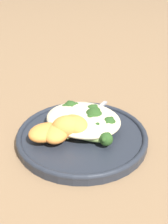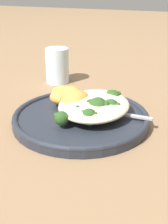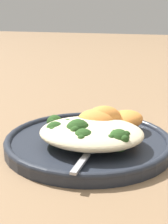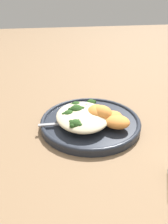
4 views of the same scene
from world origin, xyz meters
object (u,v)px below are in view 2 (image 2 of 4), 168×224
at_px(sweet_potato_chunk_1, 65,94).
at_px(quinoa_mound, 94,105).
at_px(broccoli_stalk_4, 104,108).
at_px(broccoli_stalk_6, 104,100).
at_px(broccoli_stalk_3, 94,107).
at_px(sweet_potato_chunk_0, 76,101).
at_px(water_glass, 57,66).
at_px(spoon, 113,112).
at_px(plate, 81,118).
at_px(broccoli_stalk_5, 100,105).
at_px(broccoli_stalk_0, 65,114).
at_px(sweet_potato_chunk_2, 64,97).
at_px(sweet_potato_chunk_3, 72,97).
at_px(broccoli_stalk_1, 77,111).
at_px(broccoli_stalk_2, 84,114).

bearing_deg(sweet_potato_chunk_1, quinoa_mound, 61.75).
height_order(broccoli_stalk_4, broccoli_stalk_6, same).
bearing_deg(broccoli_stalk_3, broccoli_stalk_4, 53.98).
bearing_deg(sweet_potato_chunk_0, quinoa_mound, 91.06).
height_order(broccoli_stalk_4, water_glass, water_glass).
height_order(quinoa_mound, water_glass, water_glass).
bearing_deg(spoon, plate, -161.66).
xyz_separation_m(broccoli_stalk_5, water_glass, (-0.19, -0.18, 0.01)).
distance_m(broccoli_stalk_0, broccoli_stalk_4, 0.08).
bearing_deg(plate, sweet_potato_chunk_2, -123.68).
bearing_deg(sweet_potato_chunk_3, broccoli_stalk_6, 113.95).
distance_m(plate, sweet_potato_chunk_0, 0.04).
bearing_deg(spoon, quinoa_mound, -167.28).
relative_size(broccoli_stalk_1, broccoli_stalk_6, 0.67).
bearing_deg(broccoli_stalk_3, broccoli_stalk_2, -94.29).
bearing_deg(broccoli_stalk_1, sweet_potato_chunk_0, 171.41).
bearing_deg(sweet_potato_chunk_1, sweet_potato_chunk_0, 43.75).
distance_m(sweet_potato_chunk_3, spoon, 0.09).
height_order(sweet_potato_chunk_2, spoon, sweet_potato_chunk_2).
height_order(broccoli_stalk_0, sweet_potato_chunk_1, sweet_potato_chunk_1).
relative_size(broccoli_stalk_4, sweet_potato_chunk_3, 1.81).
distance_m(broccoli_stalk_0, spoon, 0.10).
height_order(plate, spoon, spoon).
distance_m(broccoli_stalk_2, sweet_potato_chunk_3, 0.07).
bearing_deg(broccoli_stalk_0, spoon, 119.68).
distance_m(quinoa_mound, broccoli_stalk_0, 0.06).
height_order(sweet_potato_chunk_2, water_glass, water_glass).
relative_size(broccoli_stalk_5, sweet_potato_chunk_0, 1.66).
height_order(plate, broccoli_stalk_0, broccoli_stalk_0).
distance_m(broccoli_stalk_3, broccoli_stalk_4, 0.02).
distance_m(broccoli_stalk_2, broccoli_stalk_6, 0.08).
height_order(broccoli_stalk_6, water_glass, water_glass).
bearing_deg(broccoli_stalk_5, sweet_potato_chunk_2, 163.22).
xyz_separation_m(plate, broccoli_stalk_5, (-0.03, 0.03, 0.02)).
relative_size(broccoli_stalk_4, water_glass, 1.19).
xyz_separation_m(broccoli_stalk_1, broccoli_stalk_2, (0.01, 0.02, 0.00)).
height_order(broccoli_stalk_5, spoon, broccoli_stalk_5).
relative_size(quinoa_mound, water_glass, 1.73).
height_order(sweet_potato_chunk_1, sweet_potato_chunk_3, sweet_potato_chunk_3).
bearing_deg(sweet_potato_chunk_0, spoon, 95.28).
bearing_deg(broccoli_stalk_5, plate, -152.74).
bearing_deg(plate, broccoli_stalk_4, 99.28).
height_order(broccoli_stalk_3, broccoli_stalk_6, broccoli_stalk_3).
bearing_deg(water_glass, quinoa_mound, 38.91).
height_order(quinoa_mound, broccoli_stalk_1, quinoa_mound).
relative_size(quinoa_mound, broccoli_stalk_5, 1.52).
height_order(broccoli_stalk_2, sweet_potato_chunk_2, same).
relative_size(broccoli_stalk_1, water_glass, 0.76).
bearing_deg(quinoa_mound, sweet_potato_chunk_2, -106.60).
relative_size(broccoli_stalk_3, water_glass, 1.20).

